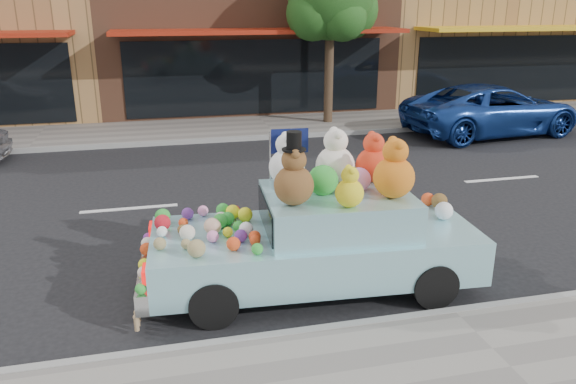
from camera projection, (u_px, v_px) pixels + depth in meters
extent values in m
plane|color=black|center=(330.00, 193.00, 11.56)|extent=(120.00, 120.00, 0.00)
cube|color=gray|center=(267.00, 126.00, 17.52)|extent=(60.00, 3.00, 0.12)
cube|color=gray|center=(453.00, 314.00, 6.93)|extent=(60.00, 0.12, 0.13)
cube|color=gray|center=(277.00, 137.00, 16.14)|extent=(60.00, 0.12, 0.13)
cube|color=brown|center=(237.00, 9.00, 21.49)|extent=(10.00, 8.00, 7.00)
cube|color=black|center=(257.00, 77.00, 18.46)|extent=(8.50, 0.06, 2.40)
cube|color=#9C200E|center=(262.00, 31.00, 17.17)|extent=(9.00, 1.80, 0.12)
cube|color=#A47945|center=(471.00, 8.00, 23.73)|extent=(10.00, 8.00, 7.00)
cube|color=black|center=(523.00, 69.00, 20.70)|extent=(8.50, 0.06, 2.40)
cube|color=yellow|center=(545.00, 28.00, 19.41)|extent=(9.00, 1.80, 0.12)
cylinder|color=#38281C|center=(329.00, 75.00, 17.48)|extent=(0.28, 0.28, 3.20)
sphere|color=#1A4614|center=(349.00, 10.00, 17.30)|extent=(1.80, 1.80, 1.80)
sphere|color=#1A4614|center=(313.00, 14.00, 16.58)|extent=(1.60, 1.60, 1.60)
sphere|color=#1A4614|center=(343.00, 17.00, 16.42)|extent=(1.40, 1.40, 1.40)
sphere|color=#1A4614|center=(315.00, 6.00, 17.32)|extent=(1.60, 1.60, 1.60)
imported|color=#1B3F97|center=(492.00, 110.00, 16.51)|extent=(5.54, 3.01, 1.47)
cylinder|color=black|center=(434.00, 285.00, 7.15)|extent=(0.61, 0.24, 0.60)
cylinder|color=black|center=(392.00, 237.00, 8.61)|extent=(0.61, 0.24, 0.60)
cylinder|color=black|center=(214.00, 304.00, 6.70)|extent=(0.61, 0.24, 0.60)
cylinder|color=black|center=(209.00, 250.00, 8.15)|extent=(0.61, 0.24, 0.60)
cube|color=#98D7E3|center=(314.00, 250.00, 7.57)|extent=(4.40, 1.98, 0.60)
cube|color=#98D7E3|center=(337.00, 210.00, 7.44)|extent=(2.00, 1.62, 0.50)
cube|color=silver|center=(147.00, 273.00, 7.26)|extent=(0.28, 1.79, 0.26)
cube|color=red|center=(145.00, 274.00, 6.53)|extent=(0.08, 0.28, 0.16)
cube|color=red|center=(152.00, 230.00, 7.80)|extent=(0.08, 0.28, 0.16)
cube|color=black|center=(266.00, 215.00, 7.29)|extent=(0.13, 1.30, 0.40)
sphere|color=brown|center=(294.00, 185.00, 6.85)|extent=(0.50, 0.50, 0.50)
sphere|color=brown|center=(294.00, 160.00, 6.75)|extent=(0.31, 0.31, 0.31)
sphere|color=brown|center=(296.00, 154.00, 6.62)|extent=(0.12, 0.12, 0.12)
sphere|color=brown|center=(292.00, 150.00, 6.82)|extent=(0.12, 0.12, 0.12)
cylinder|color=black|center=(294.00, 149.00, 6.71)|extent=(0.29, 0.29, 0.02)
cylinder|color=black|center=(294.00, 141.00, 6.67)|extent=(0.18, 0.18, 0.22)
sphere|color=#F3DEC1|center=(335.00, 166.00, 7.61)|extent=(0.53, 0.53, 0.53)
sphere|color=#F3DEC1|center=(336.00, 141.00, 7.50)|extent=(0.33, 0.33, 0.33)
sphere|color=#F3DEC1|center=(339.00, 135.00, 7.36)|extent=(0.13, 0.13, 0.13)
sphere|color=#F3DEC1|center=(333.00, 131.00, 7.58)|extent=(0.13, 0.13, 0.13)
sphere|color=#C76112|center=(394.00, 177.00, 7.11)|extent=(0.53, 0.53, 0.53)
sphere|color=#C76112|center=(395.00, 151.00, 7.00)|extent=(0.33, 0.33, 0.33)
sphere|color=#C76112|center=(400.00, 145.00, 6.86)|extent=(0.12, 0.12, 0.12)
sphere|color=#C76112|center=(392.00, 141.00, 7.07)|extent=(0.12, 0.12, 0.12)
sphere|color=red|center=(373.00, 165.00, 7.76)|extent=(0.47, 0.47, 0.47)
sphere|color=red|center=(374.00, 143.00, 7.66)|extent=(0.29, 0.29, 0.29)
sphere|color=red|center=(377.00, 138.00, 7.54)|extent=(0.11, 0.11, 0.11)
sphere|color=red|center=(371.00, 135.00, 7.73)|extent=(0.11, 0.11, 0.11)
sphere|color=white|center=(287.00, 167.00, 7.61)|extent=(0.49, 0.49, 0.49)
sphere|color=white|center=(287.00, 145.00, 7.51)|extent=(0.30, 0.30, 0.30)
sphere|color=white|center=(289.00, 139.00, 7.38)|extent=(0.12, 0.12, 0.12)
sphere|color=white|center=(285.00, 136.00, 7.57)|extent=(0.12, 0.12, 0.12)
sphere|color=yellow|center=(349.00, 193.00, 6.79)|extent=(0.35, 0.35, 0.35)
sphere|color=yellow|center=(350.00, 175.00, 6.72)|extent=(0.22, 0.22, 0.22)
sphere|color=yellow|center=(352.00, 171.00, 6.63)|extent=(0.08, 0.08, 0.08)
sphere|color=yellow|center=(348.00, 168.00, 6.77)|extent=(0.08, 0.08, 0.08)
sphere|color=green|center=(323.00, 180.00, 7.27)|extent=(0.40, 0.40, 0.40)
sphere|color=pink|center=(359.00, 179.00, 7.41)|extent=(0.32, 0.32, 0.32)
sphere|color=olive|center=(187.00, 232.00, 7.22)|extent=(0.13, 0.13, 0.13)
sphere|color=green|center=(228.00, 218.00, 7.60)|extent=(0.18, 0.18, 0.18)
sphere|color=#612B85|center=(241.00, 236.00, 7.06)|extent=(0.16, 0.16, 0.16)
sphere|color=green|center=(163.00, 216.00, 7.64)|extent=(0.21, 0.21, 0.21)
sphere|color=white|center=(246.00, 229.00, 7.24)|extent=(0.19, 0.19, 0.19)
sphere|color=red|center=(233.00, 244.00, 6.81)|extent=(0.17, 0.17, 0.17)
sphere|color=green|center=(257.00, 249.00, 6.71)|extent=(0.14, 0.14, 0.14)
sphere|color=green|center=(238.00, 226.00, 7.37)|extent=(0.15, 0.15, 0.15)
sphere|color=olive|center=(196.00, 248.00, 6.63)|extent=(0.22, 0.22, 0.22)
sphere|color=brown|center=(182.00, 229.00, 7.29)|extent=(0.13, 0.13, 0.13)
sphere|color=beige|center=(187.00, 232.00, 7.11)|extent=(0.20, 0.20, 0.20)
sphere|color=red|center=(229.00, 215.00, 7.78)|extent=(0.13, 0.13, 0.13)
sphere|color=red|center=(255.00, 237.00, 7.04)|extent=(0.15, 0.15, 0.15)
sphere|color=white|center=(162.00, 232.00, 7.22)|extent=(0.14, 0.14, 0.14)
sphere|color=yellow|center=(245.00, 215.00, 7.71)|extent=(0.20, 0.20, 0.20)
sphere|color=beige|center=(214.00, 227.00, 7.29)|extent=(0.20, 0.20, 0.20)
sphere|color=red|center=(183.00, 223.00, 7.52)|extent=(0.13, 0.13, 0.13)
sphere|color=#612B85|center=(188.00, 214.00, 7.80)|extent=(0.17, 0.17, 0.17)
sphere|color=olive|center=(186.00, 244.00, 6.86)|extent=(0.13, 0.13, 0.13)
sphere|color=green|center=(220.00, 221.00, 7.50)|extent=(0.20, 0.20, 0.20)
sphere|color=red|center=(255.00, 240.00, 6.96)|extent=(0.13, 0.13, 0.13)
sphere|color=yellow|center=(228.00, 232.00, 7.21)|extent=(0.13, 0.13, 0.13)
sphere|color=olive|center=(160.00, 244.00, 6.83)|extent=(0.16, 0.16, 0.16)
sphere|color=green|center=(223.00, 210.00, 7.90)|extent=(0.19, 0.19, 0.19)
sphere|color=#AF121D|center=(235.00, 210.00, 7.95)|extent=(0.14, 0.14, 0.14)
sphere|color=beige|center=(221.00, 218.00, 7.64)|extent=(0.17, 0.17, 0.17)
sphere|color=green|center=(228.00, 212.00, 7.90)|extent=(0.14, 0.14, 0.14)
sphere|color=#AF121D|center=(162.00, 223.00, 7.41)|extent=(0.22, 0.22, 0.22)
sphere|color=pink|center=(203.00, 211.00, 7.93)|extent=(0.15, 0.15, 0.15)
sphere|color=pink|center=(213.00, 236.00, 7.05)|extent=(0.15, 0.15, 0.15)
sphere|color=yellow|center=(233.00, 212.00, 7.81)|extent=(0.20, 0.20, 0.20)
sphere|color=#D8A88C|center=(212.00, 226.00, 7.27)|extent=(0.22, 0.22, 0.22)
sphere|color=#612B85|center=(149.00, 238.00, 7.80)|extent=(0.16, 0.16, 0.16)
sphere|color=red|center=(147.00, 249.00, 7.43)|extent=(0.17, 0.17, 0.17)
sphere|color=yellow|center=(144.00, 265.00, 7.02)|extent=(0.16, 0.16, 0.16)
sphere|color=green|center=(141.00, 289.00, 6.44)|extent=(0.13, 0.13, 0.13)
sphere|color=beige|center=(143.00, 272.00, 6.83)|extent=(0.14, 0.14, 0.14)
sphere|color=beige|center=(148.00, 243.00, 7.61)|extent=(0.17, 0.17, 0.17)
sphere|color=white|center=(411.00, 203.00, 8.17)|extent=(0.20, 0.20, 0.20)
sphere|color=brown|center=(439.00, 201.00, 8.20)|extent=(0.23, 0.23, 0.23)
sphere|color=red|center=(428.00, 199.00, 8.32)|extent=(0.20, 0.20, 0.20)
sphere|color=#612B85|center=(395.00, 204.00, 8.13)|extent=(0.18, 0.18, 0.18)
sphere|color=white|center=(444.00, 211.00, 7.78)|extent=(0.25, 0.25, 0.25)
sphere|color=#612B85|center=(405.00, 208.00, 7.91)|extent=(0.24, 0.24, 0.24)
cylinder|color=#997A54|center=(137.00, 324.00, 6.53)|extent=(0.06, 0.06, 0.17)
sphere|color=#997A54|center=(136.00, 317.00, 6.50)|extent=(0.07, 0.07, 0.07)
cylinder|color=#997A54|center=(137.00, 319.00, 6.63)|extent=(0.06, 0.06, 0.17)
sphere|color=#997A54|center=(137.00, 312.00, 6.60)|extent=(0.07, 0.07, 0.07)
cylinder|color=#997A54|center=(138.00, 315.00, 6.73)|extent=(0.06, 0.06, 0.17)
sphere|color=#997A54|center=(137.00, 308.00, 6.70)|extent=(0.07, 0.07, 0.07)
cylinder|color=#997A54|center=(139.00, 310.00, 6.83)|extent=(0.06, 0.06, 0.17)
sphere|color=#997A54|center=(138.00, 303.00, 6.80)|extent=(0.07, 0.07, 0.07)
cylinder|color=#997A54|center=(139.00, 306.00, 6.92)|extent=(0.06, 0.06, 0.17)
sphere|color=#997A54|center=(139.00, 299.00, 6.89)|extent=(0.07, 0.07, 0.07)
cylinder|color=#997A54|center=(140.00, 301.00, 7.02)|extent=(0.06, 0.06, 0.17)
sphere|color=#997A54|center=(139.00, 295.00, 6.99)|extent=(0.07, 0.07, 0.07)
cylinder|color=#997A54|center=(141.00, 297.00, 7.12)|extent=(0.06, 0.06, 0.17)
sphere|color=#997A54|center=(140.00, 291.00, 7.09)|extent=(0.07, 0.07, 0.07)
cylinder|color=#997A54|center=(141.00, 293.00, 7.22)|extent=(0.06, 0.06, 0.17)
sphere|color=#997A54|center=(141.00, 287.00, 7.19)|extent=(0.07, 0.07, 0.07)
cylinder|color=#997A54|center=(142.00, 289.00, 7.32)|extent=(0.06, 0.06, 0.17)
sphere|color=#997A54|center=(141.00, 283.00, 7.29)|extent=(0.07, 0.07, 0.07)
cylinder|color=#997A54|center=(142.00, 285.00, 7.42)|extent=(0.06, 0.06, 0.17)
sphere|color=#997A54|center=(142.00, 279.00, 7.39)|extent=(0.07, 0.07, 0.07)
cylinder|color=#997A54|center=(143.00, 282.00, 7.52)|extent=(0.06, 0.06, 0.17)
sphere|color=#997A54|center=(142.00, 275.00, 7.49)|extent=(0.07, 0.07, 0.07)
cylinder|color=#997A54|center=(144.00, 278.00, 7.62)|extent=(0.06, 0.06, 0.17)
sphere|color=#997A54|center=(143.00, 272.00, 7.59)|extent=(0.07, 0.07, 0.07)
cylinder|color=#997A54|center=(144.00, 275.00, 7.72)|extent=(0.06, 0.06, 0.17)
sphere|color=#997A54|center=(144.00, 268.00, 7.69)|extent=(0.07, 0.07, 0.07)
cylinder|color=#997A54|center=(145.00, 271.00, 7.82)|extent=(0.06, 0.06, 0.17)
sphere|color=#997A54|center=(144.00, 265.00, 7.79)|extent=(0.07, 0.07, 0.07)
cylinder|color=#997A54|center=(145.00, 268.00, 7.92)|extent=(0.06, 0.06, 0.17)
sphere|color=#997A54|center=(145.00, 262.00, 7.89)|extent=(0.07, 0.07, 0.07)
cylinder|color=#997A54|center=(146.00, 265.00, 8.02)|extent=(0.06, 0.06, 0.17)
sphere|color=#997A54|center=(145.00, 258.00, 7.99)|extent=(0.07, 0.07, 0.07)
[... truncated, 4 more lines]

